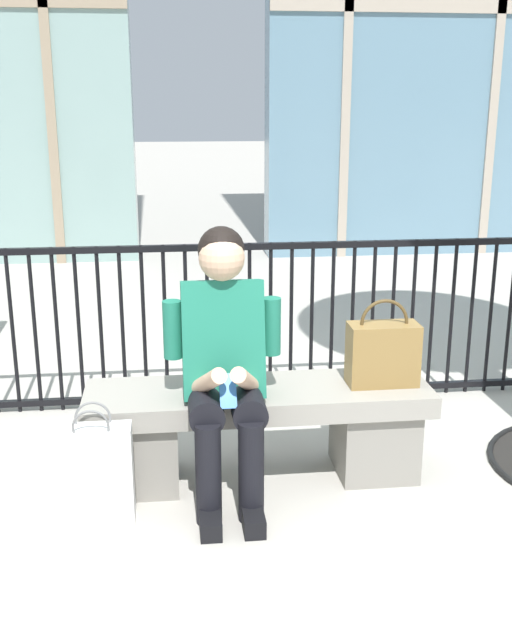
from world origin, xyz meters
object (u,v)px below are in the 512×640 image
(stone_bench, at_px, (258,424))
(shopping_bag, at_px, (95,473))
(seated_person_with_phone, at_px, (224,358))
(handbag_on_bench, at_px, (383,353))

(stone_bench, bearing_deg, shopping_bag, -156.74)
(seated_person_with_phone, xyz_separation_m, shopping_bag, (-0.56, -0.19, -0.43))
(stone_bench, distance_m, shopping_bag, 0.80)
(handbag_on_bench, bearing_deg, stone_bench, 179.01)
(stone_bench, height_order, shopping_bag, shopping_bag)
(seated_person_with_phone, bearing_deg, shopping_bag, -161.81)
(seated_person_with_phone, relative_size, handbag_on_bench, 2.95)
(seated_person_with_phone, bearing_deg, stone_bench, 37.65)
(handbag_on_bench, distance_m, shopping_bag, 1.40)
(seated_person_with_phone, height_order, shopping_bag, seated_person_with_phone)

